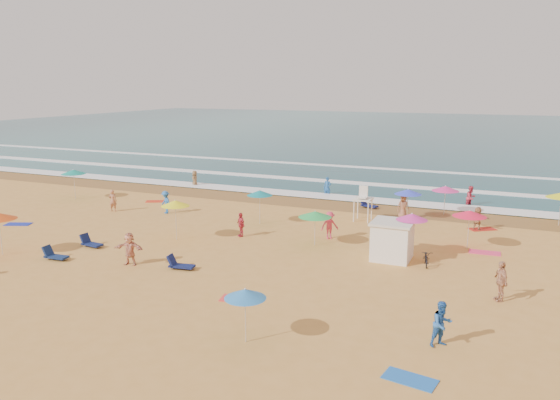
% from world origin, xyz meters
% --- Properties ---
extents(ground, '(220.00, 220.00, 0.00)m').
position_xyz_m(ground, '(0.00, 0.00, 0.00)').
color(ground, gold).
rests_on(ground, ground).
extents(ocean, '(220.00, 140.00, 0.18)m').
position_xyz_m(ocean, '(0.00, 84.00, 0.00)').
color(ocean, '#0C4756').
rests_on(ocean, ground).
extents(wet_sand, '(220.00, 220.00, 0.00)m').
position_xyz_m(wet_sand, '(0.00, 12.50, 0.01)').
color(wet_sand, olive).
rests_on(wet_sand, ground).
extents(surf_foam, '(200.00, 18.70, 0.05)m').
position_xyz_m(surf_foam, '(0.00, 21.32, 0.10)').
color(surf_foam, white).
rests_on(surf_foam, ground).
extents(cabana, '(2.00, 2.00, 2.00)m').
position_xyz_m(cabana, '(7.32, 0.70, 1.00)').
color(cabana, white).
rests_on(cabana, ground).
extents(cabana_roof, '(2.20, 2.20, 0.12)m').
position_xyz_m(cabana_roof, '(7.32, 0.70, 2.06)').
color(cabana_roof, silver).
rests_on(cabana_roof, cabana).
extents(bicycle, '(0.85, 1.67, 0.84)m').
position_xyz_m(bicycle, '(9.22, 0.40, 0.42)').
color(bicycle, black).
rests_on(bicycle, ground).
extents(lifeguard_stand, '(1.20, 1.20, 2.10)m').
position_xyz_m(lifeguard_stand, '(3.65, 8.35, 1.05)').
color(lifeguard_stand, white).
rests_on(lifeguard_stand, ground).
extents(beach_umbrellas, '(65.02, 27.34, 0.78)m').
position_xyz_m(beach_umbrellas, '(2.70, 0.67, 2.10)').
color(beach_umbrellas, '#1B2FEA').
rests_on(beach_umbrellas, ground).
extents(loungers, '(58.57, 19.95, 0.34)m').
position_xyz_m(loungers, '(5.12, -1.38, 0.17)').
color(loungers, '#0F144E').
rests_on(loungers, ground).
extents(towels, '(41.12, 24.14, 0.03)m').
position_xyz_m(towels, '(2.26, -2.92, 0.01)').
color(towels, red).
rests_on(towels, ground).
extents(beachgoers, '(50.92, 28.79, 2.07)m').
position_xyz_m(beachgoers, '(0.84, 3.90, 0.79)').
color(beachgoers, '#CC3345').
rests_on(beachgoers, ground).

